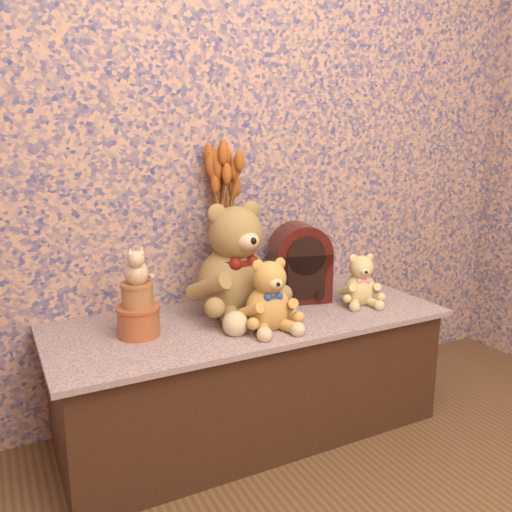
{
  "coord_description": "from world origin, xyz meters",
  "views": [
    {
      "loc": [
        -0.82,
        -0.42,
        1.11
      ],
      "look_at": [
        0.0,
        1.17,
        0.69
      ],
      "focal_mm": 37.12,
      "sensor_mm": 36.0,
      "label": 1
    }
  ],
  "objects": [
    {
      "name": "teddy_small",
      "position": [
        0.46,
        1.17,
        0.56
      ],
      "size": [
        0.23,
        0.25,
        0.22
      ],
      "primitive_type": null,
      "rotation": [
        0.0,
        0.0,
        -0.33
      ],
      "color": "tan",
      "rests_on": "display_shelf"
    },
    {
      "name": "display_shelf",
      "position": [
        0.0,
        1.22,
        0.23
      ],
      "size": [
        1.44,
        0.58,
        0.45
      ],
      "primitive_type": "cube",
      "color": "#3B437A",
      "rests_on": "ground"
    },
    {
      "name": "cat_figurine",
      "position": [
        -0.41,
        1.23,
        0.7
      ],
      "size": [
        0.11,
        0.12,
        0.13
      ],
      "primitive_type": null,
      "rotation": [
        0.0,
        0.0,
        -0.18
      ],
      "color": "silver",
      "rests_on": "biscuit_tin_upper"
    },
    {
      "name": "cathedral_radio",
      "position": [
        0.27,
        1.32,
        0.61
      ],
      "size": [
        0.26,
        0.21,
        0.31
      ],
      "primitive_type": null,
      "rotation": [
        0.0,
        0.0,
        -0.25
      ],
      "color": "#3B0E0A",
      "rests_on": "display_shelf"
    },
    {
      "name": "ceramic_vase",
      "position": [
        -0.02,
        1.42,
        0.54
      ],
      "size": [
        0.12,
        0.12,
        0.18
      ],
      "primitive_type": "cylinder",
      "rotation": [
        0.0,
        0.0,
        0.1
      ],
      "color": "tan",
      "rests_on": "display_shelf"
    },
    {
      "name": "dried_stalks",
      "position": [
        -0.02,
        1.42,
        0.85
      ],
      "size": [
        0.28,
        0.28,
        0.44
      ],
      "primitive_type": null,
      "rotation": [
        0.0,
        0.0,
        0.27
      ],
      "color": "#AE521B",
      "rests_on": "ceramic_vase"
    },
    {
      "name": "biscuit_tin_upper",
      "position": [
        -0.41,
        1.23,
        0.59
      ],
      "size": [
        0.11,
        0.11,
        0.08
      ],
      "primitive_type": "cylinder",
      "rotation": [
        0.0,
        0.0,
        0.04
      ],
      "color": "tan",
      "rests_on": "biscuit_tin_lower"
    },
    {
      "name": "teddy_medium",
      "position": [
        0.01,
        1.1,
        0.59
      ],
      "size": [
        0.23,
        0.26,
        0.26
      ],
      "primitive_type": null,
      "rotation": [
        0.0,
        0.0,
        -0.08
      ],
      "color": "#CC8B39",
      "rests_on": "display_shelf"
    },
    {
      "name": "biscuit_tin_lower",
      "position": [
        -0.41,
        1.23,
        0.5
      ],
      "size": [
        0.17,
        0.17,
        0.1
      ],
      "primitive_type": "cylinder",
      "rotation": [
        0.0,
        0.0,
        -0.33
      ],
      "color": "#B67635",
      "rests_on": "display_shelf"
    },
    {
      "name": "teddy_large",
      "position": [
        -0.04,
        1.29,
        0.68
      ],
      "size": [
        0.4,
        0.46,
        0.45
      ],
      "primitive_type": null,
      "rotation": [
        0.0,
        0.0,
        0.11
      ],
      "color": "olive",
      "rests_on": "display_shelf"
    }
  ]
}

